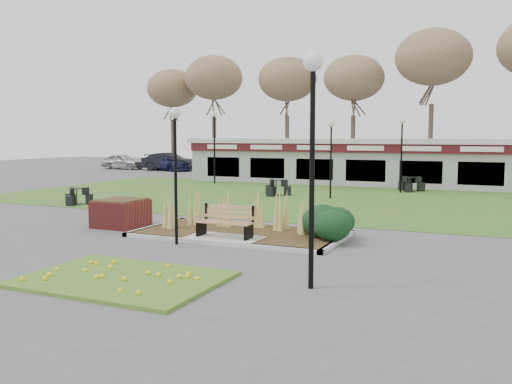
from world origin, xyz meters
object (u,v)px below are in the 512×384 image
at_px(brick_planter, 121,213).
at_px(food_pavilion, 371,162).
at_px(car_silver, 123,161).
at_px(bistro_set_b, 276,190).
at_px(park_bench, 226,221).
at_px(lamp_post_far_right, 402,138).
at_px(lamp_post_near_right, 313,118).
at_px(car_blue, 169,162).
at_px(lamp_post_far_left, 214,131).
at_px(car_black, 169,162).
at_px(lamp_post_mid_right, 331,142).
at_px(bistro_set_a, 77,199).
at_px(lamp_post_mid_left, 175,145).
at_px(bistro_set_d, 411,186).

relative_size(brick_planter, food_pavilion, 0.06).
xyz_separation_m(food_pavilion, car_silver, (-24.49, 7.04, -0.76)).
bearing_deg(bistro_set_b, park_bench, -74.99).
bearing_deg(bistro_set_b, lamp_post_far_right, 35.40).
height_order(lamp_post_near_right, car_blue, lamp_post_near_right).
bearing_deg(food_pavilion, bistro_set_b, -111.86).
distance_m(lamp_post_far_left, car_black, 14.39).
bearing_deg(park_bench, lamp_post_far_left, 119.40).
xyz_separation_m(lamp_post_mid_right, bistro_set_a, (-9.75, -6.86, -2.52)).
relative_size(lamp_post_mid_left, bistro_set_d, 2.59).
height_order(lamp_post_near_right, bistro_set_a, lamp_post_near_right).
bearing_deg(car_black, bistro_set_d, -121.44).
relative_size(bistro_set_a, bistro_set_d, 0.89).
relative_size(lamp_post_far_right, bistro_set_a, 3.05).
height_order(park_bench, lamp_post_near_right, lamp_post_near_right).
relative_size(brick_planter, lamp_post_mid_right, 0.39).
xyz_separation_m(bistro_set_b, bistro_set_d, (6.05, 4.93, 0.00)).
xyz_separation_m(brick_planter, lamp_post_far_left, (-5.04, 16.00, 2.91)).
xyz_separation_m(bistro_set_d, car_silver, (-27.37, 10.00, 0.43)).
xyz_separation_m(food_pavilion, lamp_post_far_left, (-9.44, -2.96, 1.91)).
distance_m(lamp_post_mid_right, bistro_set_b, 3.87).
height_order(lamp_post_far_right, car_silver, lamp_post_far_right).
relative_size(lamp_post_mid_right, lamp_post_far_left, 0.82).
relative_size(lamp_post_mid_left, car_silver, 0.92).
xyz_separation_m(food_pavilion, lamp_post_far_right, (2.47, -3.89, 1.47)).
bearing_deg(food_pavilion, lamp_post_far_right, -57.52).
bearing_deg(lamp_post_far_right, lamp_post_mid_left, -101.79).
xyz_separation_m(lamp_post_far_left, bistro_set_d, (12.32, 0.00, -3.11)).
bearing_deg(lamp_post_near_right, park_bench, 135.81).
relative_size(park_bench, lamp_post_far_left, 0.37).
relative_size(lamp_post_far_right, car_silver, 0.96).
relative_size(lamp_post_mid_left, lamp_post_far_left, 0.83).
bearing_deg(lamp_post_mid_right, bistro_set_b, 175.97).
relative_size(bistro_set_b, car_black, 0.31).
distance_m(park_bench, food_pavilion, 19.73).
bearing_deg(lamp_post_far_right, lamp_post_near_right, -85.96).
distance_m(bistro_set_a, bistro_set_b, 9.81).
bearing_deg(car_black, lamp_post_far_left, -142.29).
height_order(lamp_post_far_left, car_silver, lamp_post_far_left).
height_order(lamp_post_near_right, lamp_post_far_right, lamp_post_near_right).
distance_m(lamp_post_far_left, car_silver, 18.27).
xyz_separation_m(park_bench, lamp_post_mid_left, (-1.05, -1.05, 2.24)).
bearing_deg(lamp_post_far_left, lamp_post_mid_left, -64.76).
distance_m(lamp_post_far_right, bistro_set_a, 16.87).
bearing_deg(lamp_post_far_left, car_black, 135.02).
height_order(lamp_post_far_left, car_black, lamp_post_far_left).
xyz_separation_m(lamp_post_mid_left, bistro_set_a, (-8.92, 5.80, -2.57)).
distance_m(lamp_post_mid_right, bistro_set_d, 6.50).
xyz_separation_m(lamp_post_mid_right, lamp_post_far_right, (2.69, 4.22, 0.16)).
relative_size(car_black, car_blue, 0.94).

